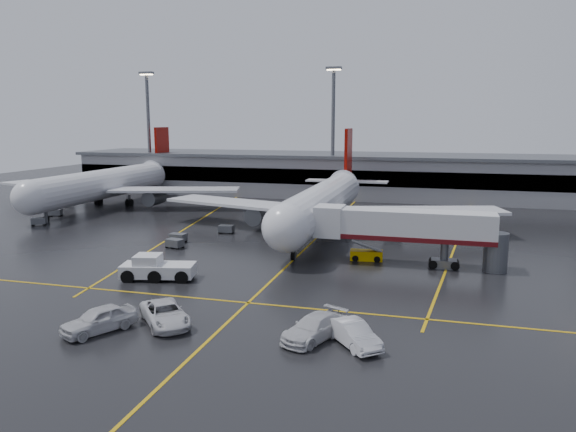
# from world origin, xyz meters

# --- Properties ---
(ground) EXTENTS (220.00, 220.00, 0.00)m
(ground) POSITION_xyz_m (0.00, 0.00, 0.00)
(ground) COLOR black
(ground) RESTS_ON ground
(apron_line_centre) EXTENTS (0.25, 90.00, 0.02)m
(apron_line_centre) POSITION_xyz_m (0.00, 0.00, 0.01)
(apron_line_centre) COLOR gold
(apron_line_centre) RESTS_ON ground
(apron_line_stop) EXTENTS (60.00, 0.25, 0.02)m
(apron_line_stop) POSITION_xyz_m (0.00, -22.00, 0.01)
(apron_line_stop) COLOR gold
(apron_line_stop) RESTS_ON ground
(apron_line_left) EXTENTS (9.99, 69.35, 0.02)m
(apron_line_left) POSITION_xyz_m (-20.00, 10.00, 0.01)
(apron_line_left) COLOR gold
(apron_line_left) RESTS_ON ground
(apron_line_right) EXTENTS (7.57, 69.64, 0.02)m
(apron_line_right) POSITION_xyz_m (18.00, 10.00, 0.01)
(apron_line_right) COLOR gold
(apron_line_right) RESTS_ON ground
(terminal) EXTENTS (122.00, 19.00, 8.60)m
(terminal) POSITION_xyz_m (0.00, 47.93, 4.32)
(terminal) COLOR gray
(terminal) RESTS_ON ground
(light_mast_left) EXTENTS (3.00, 1.20, 25.45)m
(light_mast_left) POSITION_xyz_m (-45.00, 42.00, 14.47)
(light_mast_left) COLOR #595B60
(light_mast_left) RESTS_ON ground
(light_mast_mid) EXTENTS (3.00, 1.20, 25.45)m
(light_mast_mid) POSITION_xyz_m (-5.00, 42.00, 14.47)
(light_mast_mid) COLOR #595B60
(light_mast_mid) RESTS_ON ground
(main_airliner) EXTENTS (48.80, 45.60, 14.10)m
(main_airliner) POSITION_xyz_m (0.00, 9.70, 4.21)
(main_airliner) COLOR silver
(main_airliner) RESTS_ON ground
(second_airliner) EXTENTS (48.80, 45.60, 14.10)m
(second_airliner) POSITION_xyz_m (-42.00, 21.70, 4.21)
(second_airliner) COLOR silver
(second_airliner) RESTS_ON ground
(jet_bridge) EXTENTS (19.90, 3.40, 6.05)m
(jet_bridge) POSITION_xyz_m (11.87, -6.00, 3.93)
(jet_bridge) COLOR silver
(jet_bridge) RESTS_ON ground
(pushback_tractor) EXTENTS (7.41, 4.33, 2.49)m
(pushback_tractor) POSITION_xyz_m (-10.95, -17.64, 0.99)
(pushback_tractor) COLOR silver
(pushback_tractor) RESTS_ON ground
(belt_loader) EXTENTS (3.65, 1.94, 2.23)m
(belt_loader) POSITION_xyz_m (7.78, -4.91, 0.55)
(belt_loader) COLOR #E5AE01
(belt_loader) RESTS_ON ground
(service_van_a) EXTENTS (6.12, 6.35, 1.68)m
(service_van_a) POSITION_xyz_m (-4.34, -28.33, 0.84)
(service_van_a) COLOR silver
(service_van_a) RESTS_ON ground
(service_van_b) EXTENTS (4.50, 6.23, 1.68)m
(service_van_b) POSITION_xyz_m (7.05, -28.03, 0.84)
(service_van_b) COLOR silver
(service_van_b) RESTS_ON ground
(service_van_c) EXTENTS (4.58, 5.04, 1.67)m
(service_van_c) POSITION_xyz_m (9.86, -28.39, 0.84)
(service_van_c) COLOR silver
(service_van_c) RESTS_ON ground
(service_van_d) EXTENTS (4.54, 5.88, 1.87)m
(service_van_d) POSITION_xyz_m (-8.28, -30.85, 0.93)
(service_van_d) COLOR silver
(service_van_d) RESTS_ON ground
(baggage_cart_a) EXTENTS (2.26, 1.75, 1.12)m
(baggage_cart_a) POSITION_xyz_m (-15.32, -5.25, 0.63)
(baggage_cart_a) COLOR #595B60
(baggage_cart_a) RESTS_ON ground
(baggage_cart_b) EXTENTS (2.06, 1.39, 1.12)m
(baggage_cart_b) POSITION_xyz_m (-16.41, -2.16, 0.63)
(baggage_cart_b) COLOR #595B60
(baggage_cart_b) RESTS_ON ground
(baggage_cart_c) EXTENTS (2.08, 1.43, 1.12)m
(baggage_cart_c) POSITION_xyz_m (-12.62, 4.67, 0.63)
(baggage_cart_c) COLOR #595B60
(baggage_cart_c) RESTS_ON ground
(baggage_cart_d) EXTENTS (2.31, 1.86, 1.12)m
(baggage_cart_d) POSITION_xyz_m (-44.45, 10.14, 0.63)
(baggage_cart_d) COLOR #595B60
(baggage_cart_d) RESTS_ON ground
(baggage_cart_e) EXTENTS (2.39, 2.19, 1.12)m
(baggage_cart_e) POSITION_xyz_m (-41.56, 2.86, 0.63)
(baggage_cart_e) COLOR #595B60
(baggage_cart_e) RESTS_ON ground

